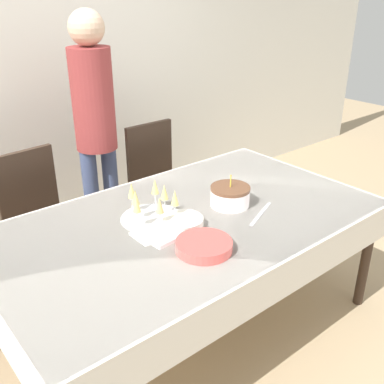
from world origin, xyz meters
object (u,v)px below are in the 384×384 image
at_px(champagne_tray, 151,205).
at_px(person_standing, 95,117).
at_px(dining_chair_far_left, 39,218).
at_px(plate_stack_dessert, 183,222).
at_px(birthday_cake, 230,196).
at_px(dining_chair_far_right, 159,181).
at_px(plate_stack_main, 204,246).

bearing_deg(champagne_tray, person_standing, 78.71).
xyz_separation_m(dining_chair_far_left, person_standing, (0.51, 0.10, 0.56)).
bearing_deg(person_standing, dining_chair_far_left, -169.01).
xyz_separation_m(dining_chair_far_left, plate_stack_dessert, (0.41, -0.98, 0.24)).
xyz_separation_m(birthday_cake, plate_stack_dessert, (-0.36, -0.02, -0.04)).
xyz_separation_m(birthday_cake, champagne_tray, (-0.44, 0.15, 0.03)).
distance_m(dining_chair_far_left, plate_stack_dessert, 1.09).
distance_m(birthday_cake, champagne_tray, 0.46).
xyz_separation_m(dining_chair_far_left, dining_chair_far_right, (0.95, 0.00, 0.00)).
distance_m(champagne_tray, plate_stack_dessert, 0.19).
bearing_deg(plate_stack_dessert, dining_chair_far_left, 112.81).
bearing_deg(dining_chair_far_right, person_standing, 167.35).
bearing_deg(person_standing, plate_stack_main, -97.43).
xyz_separation_m(dining_chair_far_right, birthday_cake, (-0.18, -0.96, 0.28)).
relative_size(dining_chair_far_left, dining_chair_far_right, 1.00).
distance_m(dining_chair_far_right, birthday_cake, 1.02).
bearing_deg(dining_chair_far_right, champagne_tray, -127.33).
distance_m(dining_chair_far_left, person_standing, 0.76).
bearing_deg(dining_chair_far_right, plate_stack_main, -116.45).
bearing_deg(champagne_tray, birthday_cake, -18.52).
bearing_deg(birthday_cake, champagne_tray, 161.48).
bearing_deg(plate_stack_dessert, plate_stack_main, -106.53).
distance_m(dining_chair_far_right, plate_stack_main, 1.40).
height_order(champagne_tray, person_standing, person_standing).
height_order(champagne_tray, plate_stack_dessert, champagne_tray).
distance_m(dining_chair_far_left, birthday_cake, 1.26).
distance_m(birthday_cake, plate_stack_dessert, 0.36).
bearing_deg(champagne_tray, plate_stack_dessert, -62.71).
distance_m(plate_stack_main, person_standing, 1.38).
relative_size(dining_chair_far_left, birthday_cake, 4.18).
height_order(dining_chair_far_left, birthday_cake, dining_chair_far_left).
bearing_deg(plate_stack_dessert, dining_chair_far_right, 61.21).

